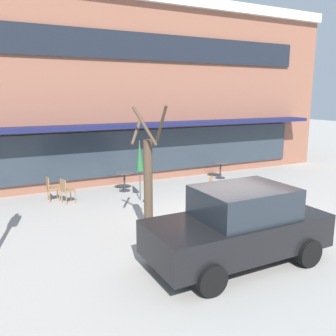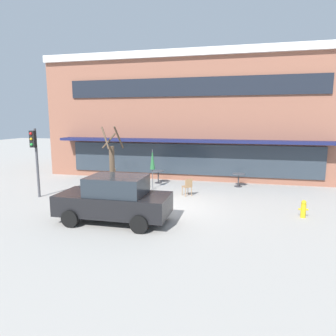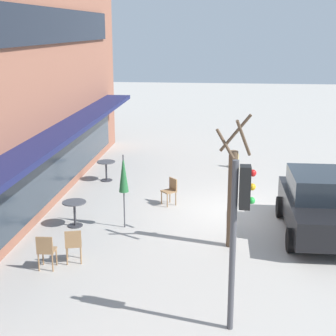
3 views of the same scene
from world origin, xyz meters
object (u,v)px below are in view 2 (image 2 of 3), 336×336
Objects in this scene: cafe_table_near_wall at (158,175)px; parked_sedan at (115,199)px; cafe_chair_2 at (188,186)px; street_tree at (112,170)px; traffic_light_pole at (35,151)px; cafe_table_streetside at (238,178)px; cafe_chair_0 at (114,173)px; patio_umbrella_green_folded at (152,160)px; fire_hydrant at (303,209)px; cafe_chair_1 at (117,175)px.

cafe_table_near_wall is 7.04m from parked_sedan.
street_tree reaches higher than cafe_chair_2.
parked_sedan is at bearing -25.13° from traffic_light_pole.
street_tree is (-5.68, -4.70, 1.00)m from cafe_table_streetside.
street_tree reaches higher than cafe_table_near_wall.
cafe_table_near_wall is 0.85× the size of cafe_chair_0.
patio_umbrella_green_folded is 8.04m from fire_hydrant.
cafe_chair_0 is 1.00× the size of cafe_chair_1.
traffic_light_pole reaches higher than cafe_table_streetside.
patio_umbrella_green_folded reaches higher than cafe_chair_0.
fire_hydrant is (2.52, -4.99, -0.16)m from cafe_table_streetside.
fire_hydrant is at bearing -23.48° from cafe_chair_1.
parked_sedan is at bearing -122.31° from cafe_table_streetside.
fire_hydrant is (9.66, -4.20, -0.17)m from cafe_chair_1.
patio_umbrella_green_folded is at bearing -24.98° from cafe_chair_0.
patio_umbrella_green_folded is 0.65× the size of traffic_light_pole.
cafe_chair_0 and cafe_chair_1 have the same top height.
parked_sedan reaches higher than cafe_table_streetside.
cafe_table_streetside is 0.85× the size of cafe_chair_0.
parked_sedan is 5.97× the size of fire_hydrant.
cafe_chair_1 reaches higher than cafe_table_near_wall.
cafe_table_near_wall is 0.21× the size of street_tree.
cafe_table_near_wall is at bearing 2.37° from cafe_chair_0.
fire_hydrant is at bearing -2.07° from street_tree.
patio_umbrella_green_folded is at bearing -87.16° from cafe_table_near_wall.
cafe_chair_2 is at bearing 65.25° from parked_sedan.
cafe_table_streetside is 0.18× the size of parked_sedan.
cafe_chair_2 is 5.49m from fire_hydrant.
parked_sedan reaches higher than fire_hydrant.
cafe_chair_1 reaches higher than cafe_table_streetside.
cafe_table_near_wall is 3.44m from cafe_chair_2.
cafe_table_streetside is at bearing 18.95° from patio_umbrella_green_folded.
street_tree is (1.89, -4.46, 0.99)m from cafe_chair_0.
cafe_table_near_wall is 4.73m from cafe_table_streetside.
cafe_table_streetside is 3.70m from cafe_chair_2.
fire_hydrant is at bearing -1.18° from traffic_light_pole.
parked_sedan is at bearing -67.57° from cafe_chair_1.
traffic_light_pole reaches higher than cafe_chair_1.
patio_umbrella_green_folded is 3.26m from street_tree.
cafe_chair_2 is 0.26× the size of traffic_light_pole.
cafe_chair_0 is at bearing 127.67° from cafe_chair_1.
cafe_chair_0 is 11.15m from fire_hydrant.
patio_umbrella_green_folded is 5.94m from traffic_light_pole.
cafe_chair_2 is (4.66, -1.94, 0.00)m from cafe_chair_1.
street_tree is at bearing 115.25° from parked_sedan.
cafe_chair_2 is 0.25× the size of street_tree.
cafe_chair_0 is 0.25× the size of street_tree.
patio_umbrella_green_folded reaches higher than cafe_table_near_wall.
cafe_chair_0 is 5.27m from traffic_light_pole.
cafe_table_streetside is 5.05m from patio_umbrella_green_folded.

